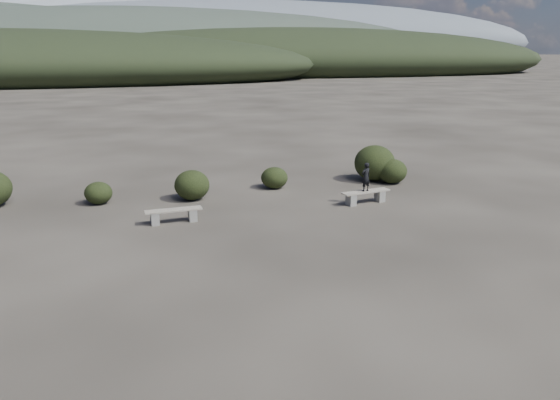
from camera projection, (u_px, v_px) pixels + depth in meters
name	position (u px, v px, depth m)	size (l,w,h in m)	color
ground	(316.00, 285.00, 12.52)	(1200.00, 1200.00, 0.00)	#28241F
bench_left	(174.00, 215.00, 17.00)	(1.78, 0.49, 0.44)	gray
bench_right	(366.00, 196.00, 19.16)	(1.85, 0.70, 0.45)	gray
seated_person	(366.00, 177.00, 18.96)	(0.37, 0.24, 1.01)	black
shrub_a	(98.00, 193.00, 19.08)	(0.96, 0.96, 0.78)	black
shrub_b	(192.00, 185.00, 19.58)	(1.26, 1.26, 1.08)	black
shrub_c	(274.00, 178.00, 21.25)	(1.04, 1.04, 0.84)	black
shrub_d	(375.00, 163.00, 22.45)	(1.67, 1.67, 1.46)	black
shrub_e	(392.00, 171.00, 22.05)	(1.18, 1.18, 0.99)	black
mountain_ridges	(121.00, 41.00, 323.50)	(500.00, 400.00, 56.00)	black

